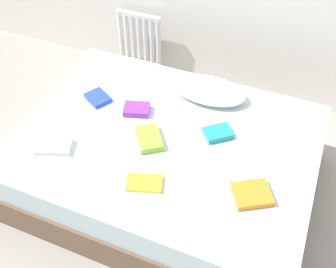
# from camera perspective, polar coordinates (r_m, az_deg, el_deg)

# --- Properties ---
(ground_plane) EXTENTS (8.00, 8.00, 0.00)m
(ground_plane) POSITION_cam_1_polar(r_m,az_deg,el_deg) (3.00, -0.37, -7.09)
(ground_plane) COLOR #9E998E
(bed) EXTENTS (2.00, 1.50, 0.50)m
(bed) POSITION_cam_1_polar(r_m,az_deg,el_deg) (2.81, -0.39, -4.02)
(bed) COLOR brown
(bed) RESTS_ON ground
(radiator) EXTENTS (0.43, 0.04, 0.52)m
(radiator) POSITION_cam_1_polar(r_m,az_deg,el_deg) (3.81, -4.12, 13.47)
(radiator) COLOR white
(radiator) RESTS_ON ground
(pillow) EXTENTS (0.56, 0.32, 0.11)m
(pillow) POSITION_cam_1_polar(r_m,az_deg,el_deg) (2.92, 5.85, 6.30)
(pillow) COLOR white
(pillow) RESTS_ON bed
(textbook_yellow) EXTENTS (0.24, 0.19, 0.02)m
(textbook_yellow) POSITION_cam_1_polar(r_m,az_deg,el_deg) (2.36, -3.46, -7.01)
(textbook_yellow) COLOR yellow
(textbook_yellow) RESTS_ON bed
(textbook_orange) EXTENTS (0.28, 0.26, 0.04)m
(textbook_orange) POSITION_cam_1_polar(r_m,az_deg,el_deg) (2.35, 11.93, -8.46)
(textbook_orange) COLOR orange
(textbook_orange) RESTS_ON bed
(textbook_lime) EXTENTS (0.25, 0.27, 0.05)m
(textbook_lime) POSITION_cam_1_polar(r_m,az_deg,el_deg) (2.58, -2.76, -0.67)
(textbook_lime) COLOR #8CC638
(textbook_lime) RESTS_ON bed
(textbook_blue) EXTENTS (0.22, 0.20, 0.03)m
(textbook_blue) POSITION_cam_1_polar(r_m,az_deg,el_deg) (2.94, -10.07, 5.15)
(textbook_blue) COLOR #2847B7
(textbook_blue) RESTS_ON bed
(textbook_teal) EXTENTS (0.22, 0.21, 0.04)m
(textbook_teal) POSITION_cam_1_polar(r_m,az_deg,el_deg) (2.64, 7.16, 0.12)
(textbook_teal) COLOR teal
(textbook_teal) RESTS_ON bed
(textbook_white) EXTENTS (0.26, 0.21, 0.04)m
(textbook_white) POSITION_cam_1_polar(r_m,az_deg,el_deg) (2.64, -16.11, -1.69)
(textbook_white) COLOR white
(textbook_white) RESTS_ON bed
(textbook_purple) EXTENTS (0.21, 0.18, 0.05)m
(textbook_purple) POSITION_cam_1_polar(r_m,az_deg,el_deg) (2.79, -4.53, 3.53)
(textbook_purple) COLOR purple
(textbook_purple) RESTS_ON bed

